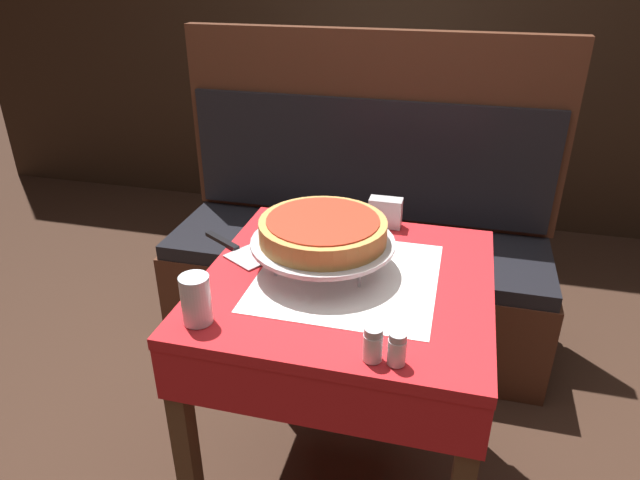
# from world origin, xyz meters

# --- Properties ---
(dining_table_front) EXTENTS (0.74, 0.74, 0.77)m
(dining_table_front) POSITION_xyz_m (0.00, 0.00, 0.66)
(dining_table_front) COLOR red
(dining_table_front) RESTS_ON ground_plane
(dining_table_rear) EXTENTS (0.85, 0.85, 0.77)m
(dining_table_rear) POSITION_xyz_m (-0.18, 1.62, 0.68)
(dining_table_rear) COLOR beige
(dining_table_rear) RESTS_ON ground_plane
(booth_bench) EXTENTS (1.56, 0.54, 1.26)m
(booth_bench) POSITION_xyz_m (-0.12, 0.83, 0.35)
(booth_bench) COLOR #4C2819
(booth_bench) RESTS_ON ground_plane
(back_wall_panel) EXTENTS (6.00, 0.04, 2.40)m
(back_wall_panel) POSITION_xyz_m (0.00, 2.15, 1.20)
(back_wall_panel) COLOR black
(back_wall_panel) RESTS_ON ground_plane
(pizza_pan_stand) EXTENTS (0.38, 0.38, 0.09)m
(pizza_pan_stand) POSITION_xyz_m (-0.07, 0.02, 0.85)
(pizza_pan_stand) COLOR #ADADB2
(pizza_pan_stand) RESTS_ON dining_table_front
(deep_dish_pizza) EXTENTS (0.33, 0.33, 0.06)m
(deep_dish_pizza) POSITION_xyz_m (-0.07, 0.02, 0.89)
(deep_dish_pizza) COLOR #C68E47
(deep_dish_pizza) RESTS_ON pizza_pan_stand
(pizza_server) EXTENTS (0.25, 0.18, 0.01)m
(pizza_server) POSITION_xyz_m (-0.33, 0.06, 0.78)
(pizza_server) COLOR #BCBCC1
(pizza_server) RESTS_ON dining_table_front
(water_glass_near) EXTENTS (0.07, 0.07, 0.12)m
(water_glass_near) POSITION_xyz_m (-0.29, -0.28, 0.83)
(water_glass_near) COLOR silver
(water_glass_near) RESTS_ON dining_table_front
(salt_shaker) EXTENTS (0.04, 0.04, 0.08)m
(salt_shaker) POSITION_xyz_m (0.12, -0.32, 0.81)
(salt_shaker) COLOR silver
(salt_shaker) RESTS_ON dining_table_front
(pepper_shaker) EXTENTS (0.04, 0.04, 0.07)m
(pepper_shaker) POSITION_xyz_m (0.17, -0.32, 0.81)
(pepper_shaker) COLOR silver
(pepper_shaker) RESTS_ON dining_table_front
(napkin_holder) EXTENTS (0.10, 0.05, 0.09)m
(napkin_holder) POSITION_xyz_m (0.05, 0.33, 0.82)
(napkin_holder) COLOR #B2B2B7
(napkin_holder) RESTS_ON dining_table_front
(condiment_caddy) EXTENTS (0.13, 0.13, 0.17)m
(condiment_caddy) POSITION_xyz_m (-0.20, 1.68, 0.81)
(condiment_caddy) COLOR black
(condiment_caddy) RESTS_ON dining_table_rear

